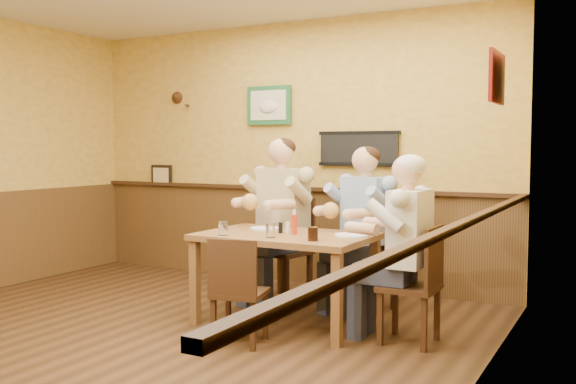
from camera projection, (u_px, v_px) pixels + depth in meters
name	position (u px, v px, depth m)	size (l,w,h in m)	color
room	(156.00, 118.00, 4.83)	(5.02, 5.03, 2.81)	#311E0E
dining_table	(286.00, 245.00, 5.31)	(1.40, 0.90, 0.75)	brown
chair_back_left	(283.00, 249.00, 6.14)	(0.45, 0.45, 0.97)	#3E2513
chair_back_right	(367.00, 258.00, 5.78)	(0.43, 0.43, 0.92)	#3E2513
chair_right_end	(409.00, 284.00, 4.78)	(0.41, 0.41, 0.89)	#3E2513
chair_near_side	(240.00, 290.00, 4.76)	(0.37, 0.37, 0.81)	#3E2513
diner_tan_shirt	(283.00, 228.00, 6.12)	(0.64, 0.64, 1.39)	beige
diner_blue_polo	(367.00, 237.00, 5.76)	(0.61, 0.61, 1.32)	#829BC3
diner_white_elder	(410.00, 259.00, 4.76)	(0.58, 0.58, 1.27)	silver
water_glass_left	(223.00, 228.00, 5.19)	(0.07, 0.07, 0.11)	white
water_glass_mid	(270.00, 231.00, 5.07)	(0.07, 0.07, 0.11)	white
cola_tumbler	(313.00, 234.00, 4.89)	(0.08, 0.08, 0.10)	black
hot_sauce_bottle	(294.00, 223.00, 5.25)	(0.04, 0.04, 0.18)	red
salt_shaker	(287.00, 227.00, 5.35)	(0.04, 0.04, 0.09)	silver
pepper_shaker	(280.00, 228.00, 5.33)	(0.04, 0.04, 0.09)	black
plate_far_left	(265.00, 228.00, 5.58)	(0.25, 0.25, 0.02)	silver
plate_far_right	(351.00, 235.00, 5.13)	(0.27, 0.27, 0.02)	silver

